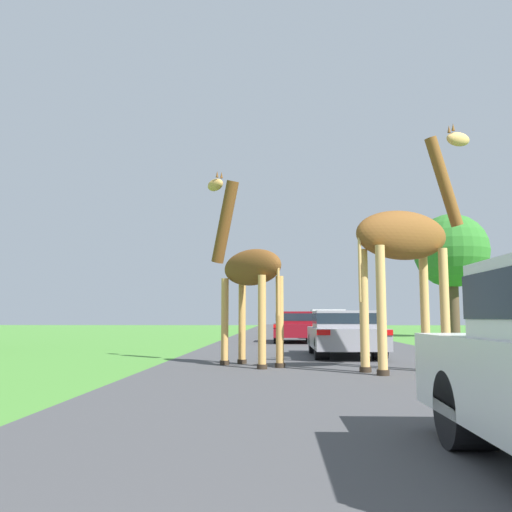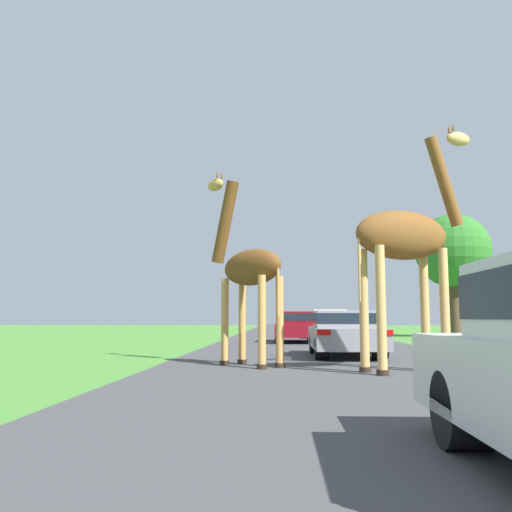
% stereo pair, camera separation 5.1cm
% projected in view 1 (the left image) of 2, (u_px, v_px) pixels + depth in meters
% --- Properties ---
extents(road, '(7.95, 120.00, 0.00)m').
position_uv_depth(road, '(301.00, 337.00, 29.29)').
color(road, '#424244').
rests_on(road, ground).
extents(giraffe_near_road, '(2.08, 2.24, 4.65)m').
position_uv_depth(giraffe_near_road, '(247.00, 268.00, 12.24)').
color(giraffe_near_road, tan).
rests_on(giraffe_near_road, ground).
extents(giraffe_companion, '(2.75, 1.45, 5.14)m').
position_uv_depth(giraffe_companion, '(406.00, 243.00, 10.80)').
color(giraffe_companion, tan).
rests_on(giraffe_companion, ground).
extents(car_queue_right, '(1.82, 4.16, 1.25)m').
position_uv_depth(car_queue_right, '(344.00, 332.00, 15.03)').
color(car_queue_right, gray).
rests_on(car_queue_right, ground).
extents(car_queue_left, '(1.85, 4.38, 1.33)m').
position_uv_depth(car_queue_left, '(295.00, 326.00, 23.80)').
color(car_queue_left, maroon).
rests_on(car_queue_left, ground).
extents(car_far_ahead, '(1.91, 4.42, 1.49)m').
position_uv_depth(car_far_ahead, '(328.00, 323.00, 29.03)').
color(car_far_ahead, silver).
rests_on(car_far_ahead, ground).
extents(tree_right_cluster, '(4.16, 4.16, 6.91)m').
position_uv_depth(tree_right_cluster, '(451.00, 252.00, 30.55)').
color(tree_right_cluster, '#4C3828').
rests_on(tree_right_cluster, ground).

